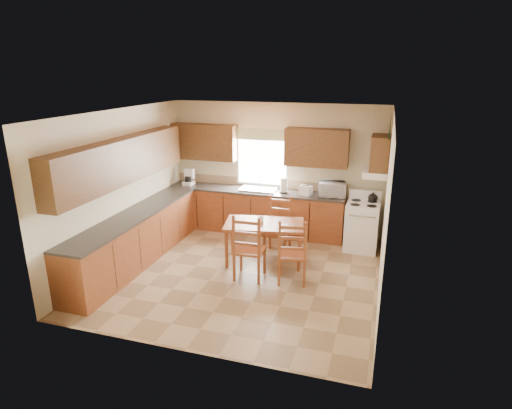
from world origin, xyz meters
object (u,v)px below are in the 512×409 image
(stove, at_px, (362,227))
(chair_near_left, at_px, (250,246))
(chair_far_left, at_px, (296,220))
(chair_near_right, at_px, (292,250))
(microwave, at_px, (332,189))
(chair_far_right, at_px, (277,227))
(dining_table, at_px, (264,242))

(stove, xyz_separation_m, chair_near_left, (-1.70, -1.77, 0.11))
(chair_near_left, height_order, chair_far_left, chair_near_left)
(chair_near_right, bearing_deg, chair_near_left, -4.38)
(microwave, bearing_deg, chair_far_right, -140.16)
(microwave, bearing_deg, chair_near_right, -109.76)
(chair_far_left, xyz_separation_m, chair_far_right, (-0.20, -0.77, 0.11))
(chair_far_right, bearing_deg, microwave, 51.61)
(microwave, relative_size, chair_far_right, 0.45)
(dining_table, distance_m, chair_far_left, 1.22)
(stove, distance_m, microwave, 0.94)
(microwave, bearing_deg, dining_table, -135.11)
(stove, distance_m, chair_far_right, 1.65)
(microwave, height_order, chair_far_right, microwave)
(stove, bearing_deg, chair_far_left, 178.32)
(chair_near_right, distance_m, chair_far_left, 1.80)
(stove, distance_m, chair_near_left, 2.45)
(microwave, relative_size, chair_far_left, 0.56)
(microwave, relative_size, dining_table, 0.35)
(microwave, distance_m, chair_near_left, 2.38)
(microwave, distance_m, dining_table, 1.86)
(chair_near_left, bearing_deg, chair_far_right, -102.64)
(stove, height_order, microwave, microwave)
(stove, height_order, chair_far_left, stove)
(chair_near_right, bearing_deg, dining_table, -53.34)
(dining_table, xyz_separation_m, chair_near_left, (-0.06, -0.67, 0.20))
(chair_near_right, bearing_deg, chair_far_right, -73.76)
(chair_near_left, bearing_deg, chair_far_left, -104.35)
(microwave, xyz_separation_m, chair_near_left, (-1.05, -2.08, -0.50))
(microwave, distance_m, chair_far_right, 1.42)
(chair_far_left, bearing_deg, microwave, 29.20)
(chair_near_right, bearing_deg, microwave, -110.29)
(microwave, height_order, chair_near_right, microwave)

